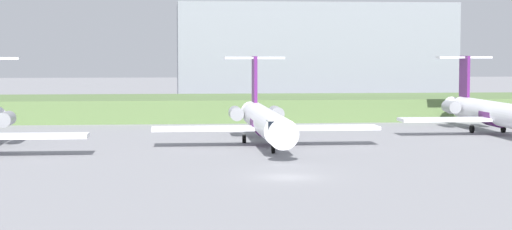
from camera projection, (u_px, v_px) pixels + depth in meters
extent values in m
plane|color=gray|center=(251.00, 139.00, 97.32)|extent=(500.00, 500.00, 0.00)
cube|color=#597542|center=(231.00, 107.00, 128.65)|extent=(320.00, 20.00, 3.10)
cube|color=white|center=(27.00, 136.00, 81.22)|extent=(11.00, 3.20, 0.36)
cylinder|color=gray|center=(6.00, 119.00, 90.94)|extent=(1.50, 3.40, 1.50)
cylinder|color=white|center=(265.00, 121.00, 90.79)|extent=(2.70, 24.00, 2.70)
cone|color=white|center=(281.00, 133.00, 77.38)|extent=(2.70, 3.00, 2.70)
cone|color=white|center=(252.00, 112.00, 104.69)|extent=(2.29, 4.00, 2.29)
cube|color=black|center=(279.00, 126.00, 79.24)|extent=(2.03, 1.80, 0.90)
cylinder|color=#591E66|center=(265.00, 123.00, 90.80)|extent=(2.76, 3.60, 2.76)
cube|color=white|center=(207.00, 128.00, 89.27)|extent=(11.00, 3.20, 0.36)
cube|color=white|center=(324.00, 128.00, 90.40)|extent=(11.00, 3.20, 0.36)
cube|color=#591E66|center=(255.00, 79.00, 101.44)|extent=(0.36, 3.20, 5.20)
cube|color=white|center=(254.00, 58.00, 101.57)|extent=(6.80, 1.80, 0.24)
cylinder|color=gray|center=(236.00, 113.00, 99.69)|extent=(1.50, 3.40, 1.50)
cylinder|color=gray|center=(276.00, 113.00, 100.13)|extent=(1.50, 3.40, 1.50)
cylinder|color=gray|center=(273.00, 143.00, 83.50)|extent=(0.20, 0.20, 0.65)
cylinder|color=black|center=(273.00, 149.00, 83.54)|extent=(0.30, 0.90, 0.90)
cylinder|color=black|center=(244.00, 139.00, 93.13)|extent=(0.35, 0.90, 0.90)
cylinder|color=black|center=(280.00, 138.00, 93.49)|extent=(0.35, 0.90, 0.90)
cylinder|color=white|center=(495.00, 113.00, 102.85)|extent=(2.70, 24.00, 2.70)
cone|color=white|center=(456.00, 106.00, 116.76)|extent=(2.30, 4.00, 2.29)
cylinder|color=#591E66|center=(495.00, 115.00, 102.86)|extent=(2.76, 3.60, 2.76)
cube|color=white|center=(448.00, 120.00, 101.34)|extent=(11.00, 3.20, 0.36)
cube|color=#591E66|center=(464.00, 76.00, 113.50)|extent=(0.36, 3.20, 5.20)
cube|color=white|center=(464.00, 57.00, 113.64)|extent=(6.80, 1.80, 0.24)
cylinder|color=gray|center=(451.00, 107.00, 111.76)|extent=(1.50, 3.40, 1.50)
cylinder|color=gray|center=(486.00, 107.00, 112.19)|extent=(1.50, 3.40, 1.50)
cylinder|color=black|center=(472.00, 129.00, 105.19)|extent=(0.35, 0.90, 0.90)
cylinder|color=black|center=(503.00, 129.00, 105.56)|extent=(0.35, 0.90, 0.90)
cube|color=gray|center=(311.00, 56.00, 157.54)|extent=(46.94, 20.70, 17.79)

